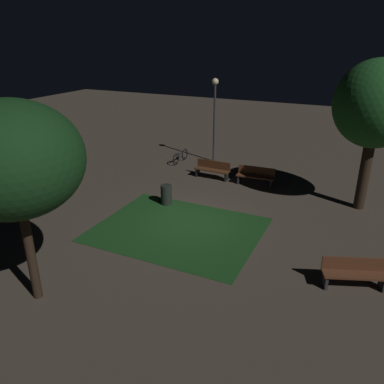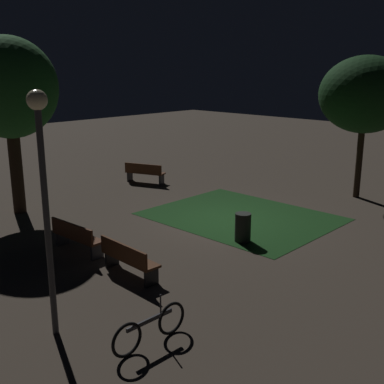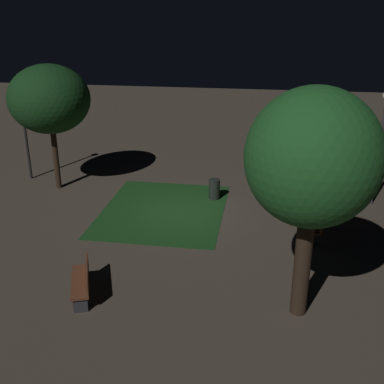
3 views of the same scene
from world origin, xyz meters
name	(u,v)px [view 1 (image 1 of 3)]	position (x,y,z in m)	size (l,w,h in m)	color
ground_plane	(190,223)	(0.00, 0.00, 0.00)	(60.00, 60.00, 0.00)	#473D33
grass_lawn	(178,229)	(0.16, 0.70, 0.01)	(6.02, 4.82, 0.01)	#194219
bench_back_row	(256,175)	(-1.13, -5.05, 0.48)	(1.82, 0.57, 0.88)	brown
bench_front_right	(213,169)	(1.13, -5.05, 0.48)	(1.82, 0.55, 0.88)	#512D19
bench_path_side	(354,272)	(-6.02, 1.66, 0.48)	(1.85, 1.09, 0.88)	brown
tree_left_canopy	(13,160)	(1.86, 5.90, 3.98)	(3.43, 3.43, 5.44)	#2D2116
tree_tall_center	(377,105)	(-5.85, -4.31, 4.29)	(3.26, 3.26, 6.03)	#2D2116
lamp_post_plaza_east	(215,106)	(2.14, -7.67, 3.15)	(0.36, 0.36, 4.64)	#333338
trash_bin	(166,195)	(1.67, -1.17, 0.43)	(0.47, 0.47, 0.87)	black
bicycle	(180,157)	(3.78, -6.67, 0.34)	(0.11, 1.73, 0.93)	black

